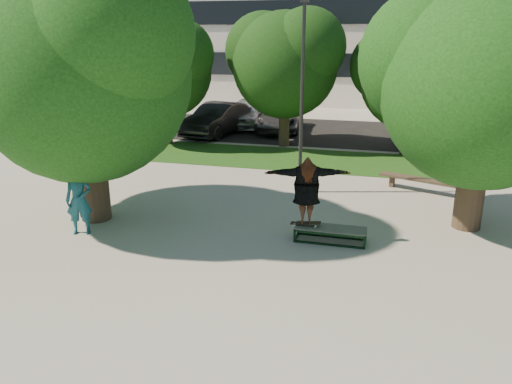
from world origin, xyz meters
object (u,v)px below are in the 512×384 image
(tree_right, at_px, (482,75))
(car_silver_b, at_px, (438,132))
(bench, at_px, (425,181))
(car_grey, at_px, (280,118))
(car_dark, at_px, (218,119))
(tree_left, at_px, (80,60))
(grind_box, at_px, (330,234))
(bystander, at_px, (79,200))
(car_silver_a, at_px, (248,112))
(lamppost, at_px, (302,98))

(tree_right, bearing_deg, car_silver_b, 89.54)
(bench, xyz_separation_m, car_grey, (-7.06, 9.79, 0.28))
(car_grey, bearing_deg, car_silver_b, -21.05)
(car_dark, bearing_deg, bench, -26.65)
(tree_right, relative_size, bench, 2.16)
(tree_left, height_order, car_dark, tree_left)
(grind_box, height_order, bench, bench)
(bystander, xyz_separation_m, car_silver_a, (-0.06, 16.58, -0.12))
(bench, bearing_deg, car_silver_a, 152.27)
(tree_left, distance_m, car_silver_b, 16.53)
(bystander, xyz_separation_m, car_dark, (-0.93, 13.85, -0.11))
(tree_right, height_order, car_silver_b, tree_right)
(car_dark, relative_size, car_grey, 1.03)
(lamppost, relative_size, car_silver_a, 1.28)
(car_silver_b, bearing_deg, lamppost, -114.82)
(lamppost, distance_m, car_silver_a, 12.77)
(bystander, height_order, car_silver_b, bystander)
(car_dark, height_order, car_grey, car_dark)
(grind_box, relative_size, car_dark, 0.36)
(car_silver_b, bearing_deg, tree_left, -124.04)
(bench, distance_m, car_silver_b, 7.57)
(tree_right, relative_size, car_grey, 1.34)
(tree_left, xyz_separation_m, bench, (9.35, 4.91, -4.03))
(car_dark, bearing_deg, grind_box, -48.46)
(tree_right, distance_m, bench, 4.79)
(lamppost, bearing_deg, car_silver_b, 59.53)
(tree_left, relative_size, car_dark, 1.42)
(lamppost, distance_m, bench, 5.00)
(grind_box, distance_m, car_dark, 14.73)
(car_silver_a, bearing_deg, tree_left, -95.66)
(tree_left, relative_size, bench, 2.37)
(car_silver_a, distance_m, car_dark, 2.86)
(car_dark, height_order, car_silver_b, car_dark)
(tree_left, bearing_deg, grind_box, -0.29)
(grind_box, distance_m, bystander, 6.61)
(grind_box, height_order, car_grey, car_grey)
(lamppost, bearing_deg, car_grey, 105.54)
(bench, relative_size, car_silver_a, 0.63)
(car_silver_b, bearing_deg, grind_box, -100.07)
(car_grey, bearing_deg, grind_box, -78.09)
(car_silver_a, xyz_separation_m, car_grey, (2.03, -0.71, -0.14))
(tree_left, height_order, grind_box, tree_left)
(tree_right, distance_m, lamppost, 5.36)
(grind_box, xyz_separation_m, bench, (2.56, 4.94, 0.20))
(grind_box, distance_m, car_grey, 15.41)
(bystander, relative_size, car_silver_b, 0.36)
(car_silver_a, bearing_deg, car_grey, -23.96)
(tree_right, height_order, car_silver_a, tree_right)
(car_silver_a, relative_size, car_dark, 0.95)
(lamppost, bearing_deg, car_dark, 123.90)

